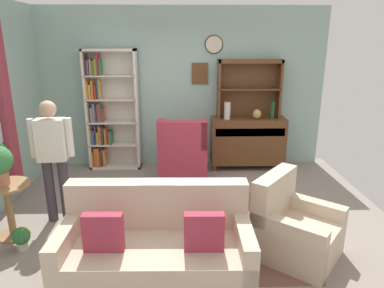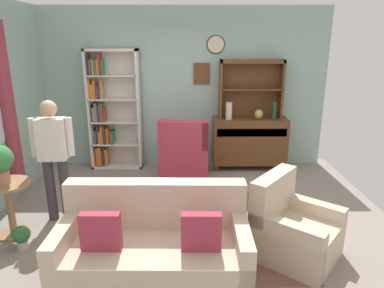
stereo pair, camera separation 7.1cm
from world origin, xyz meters
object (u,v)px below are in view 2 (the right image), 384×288
at_px(bookshelf, 110,112).
at_px(coffee_table, 165,209).
at_px(person_reading, 53,153).
at_px(armchair_floral, 293,231).
at_px(bottle_wine, 274,111).
at_px(couch_floral, 154,249).
at_px(potted_plant_small, 21,236).
at_px(book_stack, 165,198).
at_px(sideboard_hutch, 251,81).
at_px(sideboard, 249,141).
at_px(wingback_chair, 185,158).
at_px(plant_stand, 9,203).
at_px(vase_round, 259,114).
at_px(vase_tall, 229,111).

height_order(bookshelf, coffee_table, bookshelf).
bearing_deg(person_reading, armchair_floral, -16.60).
xyz_separation_m(bottle_wine, couch_floral, (-1.81, -2.95, -0.76)).
distance_m(couch_floral, potted_plant_small, 1.61).
xyz_separation_m(bottle_wine, book_stack, (-1.75, -2.18, -0.60)).
bearing_deg(sideboard_hutch, person_reading, -144.33).
xyz_separation_m(sideboard, potted_plant_small, (-2.95, -2.55, -0.35)).
bearing_deg(wingback_chair, potted_plant_small, -132.10).
relative_size(bookshelf, couch_floral, 1.16).
height_order(bookshelf, bottle_wine, bookshelf).
distance_m(sideboard, person_reading, 3.35).
xyz_separation_m(couch_floral, armchair_floral, (1.45, 0.34, -0.02)).
distance_m(bottle_wine, plant_stand, 4.23).
relative_size(vase_round, potted_plant_small, 0.63).
height_order(potted_plant_small, person_reading, person_reading).
bearing_deg(book_stack, vase_round, 55.90).
bearing_deg(person_reading, sideboard, 34.14).
bearing_deg(sideboard, couch_floral, -115.00).
bearing_deg(sideboard_hutch, plant_stand, -143.33).
bearing_deg(vase_round, plant_stand, -146.48).
xyz_separation_m(bottle_wine, armchair_floral, (-0.36, -2.61, -0.78)).
height_order(vase_tall, vase_round, vase_tall).
distance_m(vase_tall, bottle_wine, 0.78).
xyz_separation_m(bottle_wine, wingback_chair, (-1.54, -0.47, -0.69)).
bearing_deg(book_stack, coffee_table, -84.47).
xyz_separation_m(sideboard, book_stack, (-1.36, -2.27, -0.04)).
height_order(sideboard_hutch, book_stack, sideboard_hutch).
height_order(sideboard, bottle_wine, bottle_wine).
distance_m(sideboard_hutch, vase_round, 0.60).
bearing_deg(potted_plant_small, sideboard_hutch, 42.03).
xyz_separation_m(vase_tall, book_stack, (-0.97, -2.19, -0.60)).
xyz_separation_m(sideboard_hutch, potted_plant_small, (-2.95, -2.66, -1.40)).
xyz_separation_m(person_reading, coffee_table, (1.40, -0.43, -0.55)).
xyz_separation_m(couch_floral, plant_stand, (-1.76, 0.78, 0.10)).
bearing_deg(coffee_table, sideboard_hutch, 60.67).
height_order(sideboard, wingback_chair, wingback_chair).
height_order(wingback_chair, coffee_table, wingback_chair).
height_order(couch_floral, coffee_table, couch_floral).
bearing_deg(person_reading, plant_stand, -137.40).
bearing_deg(vase_tall, plant_stand, -142.02).
distance_m(sideboard, potted_plant_small, 3.91).
bearing_deg(bottle_wine, vase_round, 175.05).
relative_size(vase_round, coffee_table, 0.21).
xyz_separation_m(vase_round, plant_stand, (-3.31, -2.19, -0.59)).
height_order(bottle_wine, couch_floral, bottle_wine).
xyz_separation_m(bottle_wine, person_reading, (-3.15, -1.78, -0.16)).
relative_size(vase_tall, person_reading, 0.19).
bearing_deg(vase_round, bottle_wine, -4.95).
height_order(bottle_wine, wingback_chair, bottle_wine).
distance_m(coffee_table, book_stack, 0.12).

